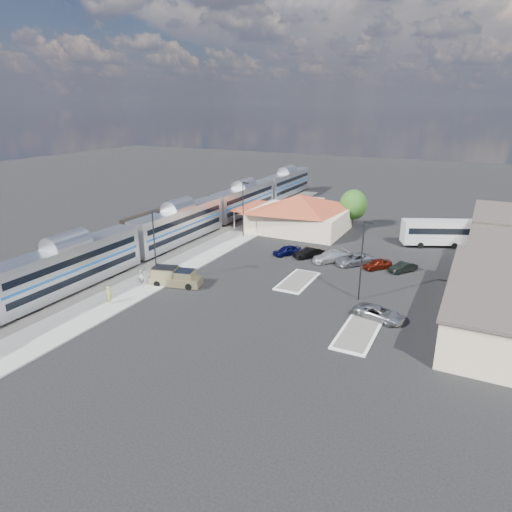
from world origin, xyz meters
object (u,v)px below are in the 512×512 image
at_px(station_depot, 299,212).
at_px(suv, 379,313).
at_px(pickup_truck, 176,277).
at_px(coach_bus, 444,232).

relative_size(station_depot, suv, 3.68).
distance_m(pickup_truck, coach_bus, 41.00).
xyz_separation_m(station_depot, suv, (19.62, -27.90, -2.44)).
height_order(pickup_truck, coach_bus, coach_bus).
height_order(station_depot, coach_bus, station_depot).
height_order(station_depot, suv, station_depot).
height_order(pickup_truck, suv, pickup_truck).
bearing_deg(coach_bus, station_depot, 69.41).
bearing_deg(suv, coach_bus, 6.09).
relative_size(pickup_truck, coach_bus, 0.52).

